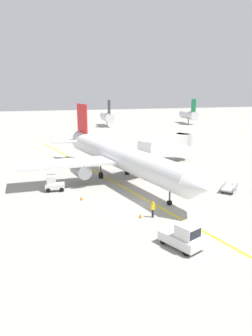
{
  "coord_description": "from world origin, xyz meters",
  "views": [
    {
      "loc": [
        -9.27,
        -32.08,
        13.06
      ],
      "look_at": [
        1.21,
        7.3,
        2.5
      ],
      "focal_mm": 33.8,
      "sensor_mm": 36.0,
      "label": 1
    }
  ],
  "objects_px": {
    "baggage_tug_near_wing": "(54,184)",
    "belt_loader_forward_hold": "(189,180)",
    "pushback_tug": "(183,237)",
    "safety_cone_nose_left": "(160,175)",
    "baggage_cart_loaded": "(229,188)",
    "safety_cone_nose_right": "(81,198)",
    "safety_cone_wingtip_left": "(140,216)",
    "ground_crew_marshaller": "(153,209)",
    "airliner": "(119,156)",
    "jet_bridge": "(171,144)"
  },
  "relations": [
    {
      "from": "jet_bridge",
      "to": "safety_cone_nose_left",
      "type": "relative_size",
      "value": 27.39
    },
    {
      "from": "airliner",
      "to": "safety_cone_wingtip_left",
      "type": "distance_m",
      "value": 14.64
    },
    {
      "from": "baggage_cart_loaded",
      "to": "ground_crew_marshaller",
      "type": "distance_m",
      "value": 13.28
    },
    {
      "from": "baggage_tug_near_wing",
      "to": "belt_loader_forward_hold",
      "type": "bearing_deg",
      "value": -8.22
    },
    {
      "from": "jet_bridge",
      "to": "baggage_cart_loaded",
      "type": "bearing_deg",
      "value": -84.42
    },
    {
      "from": "ground_crew_marshaller",
      "to": "safety_cone_wingtip_left",
      "type": "distance_m",
      "value": 1.45
    },
    {
      "from": "safety_cone_nose_left",
      "to": "safety_cone_wingtip_left",
      "type": "xyz_separation_m",
      "value": [
        -7.37,
        -13.71,
        0.0
      ]
    },
    {
      "from": "baggage_cart_loaded",
      "to": "safety_cone_nose_left",
      "type": "distance_m",
      "value": 10.61
    },
    {
      "from": "pushback_tug",
      "to": "belt_loader_forward_hold",
      "type": "bearing_deg",
      "value": 62.42
    },
    {
      "from": "baggage_cart_loaded",
      "to": "safety_cone_wingtip_left",
      "type": "relative_size",
      "value": 7.36
    },
    {
      "from": "airliner",
      "to": "safety_cone_nose_right",
      "type": "height_order",
      "value": "airliner"
    },
    {
      "from": "baggage_tug_near_wing",
      "to": "belt_loader_forward_hold",
      "type": "xyz_separation_m",
      "value": [
        17.74,
        -2.56,
        -0.15
      ]
    },
    {
      "from": "safety_cone_nose_left",
      "to": "safety_cone_wingtip_left",
      "type": "relative_size",
      "value": 1.0
    },
    {
      "from": "airliner",
      "to": "baggage_tug_near_wing",
      "type": "height_order",
      "value": "airliner"
    },
    {
      "from": "jet_bridge",
      "to": "baggage_cart_loaded",
      "type": "xyz_separation_m",
      "value": [
        1.54,
        -15.77,
        -3.07
      ]
    },
    {
      "from": "jet_bridge",
      "to": "baggage_cart_loaded",
      "type": "relative_size",
      "value": 3.72
    },
    {
      "from": "belt_loader_forward_hold",
      "to": "ground_crew_marshaller",
      "type": "height_order",
      "value": "belt_loader_forward_hold"
    },
    {
      "from": "jet_bridge",
      "to": "belt_loader_forward_hold",
      "type": "relative_size",
      "value": 2.45
    },
    {
      "from": "pushback_tug",
      "to": "ground_crew_marshaller",
      "type": "height_order",
      "value": "pushback_tug"
    },
    {
      "from": "airliner",
      "to": "pushback_tug",
      "type": "bearing_deg",
      "value": -88.97
    },
    {
      "from": "safety_cone_wingtip_left",
      "to": "belt_loader_forward_hold",
      "type": "bearing_deg",
      "value": 41.64
    },
    {
      "from": "safety_cone_wingtip_left",
      "to": "jet_bridge",
      "type": "bearing_deg",
      "value": 60.16
    },
    {
      "from": "baggage_tug_near_wing",
      "to": "safety_cone_nose_left",
      "type": "distance_m",
      "value": 15.79
    },
    {
      "from": "pushback_tug",
      "to": "safety_cone_nose_left",
      "type": "relative_size",
      "value": 9.24
    },
    {
      "from": "airliner",
      "to": "belt_loader_forward_hold",
      "type": "relative_size",
      "value": 7.07
    },
    {
      "from": "safety_cone_nose_right",
      "to": "pushback_tug",
      "type": "bearing_deg",
      "value": -63.55
    },
    {
      "from": "pushback_tug",
      "to": "belt_loader_forward_hold",
      "type": "relative_size",
      "value": 0.83
    },
    {
      "from": "safety_cone_nose_left",
      "to": "ground_crew_marshaller",
      "type": "bearing_deg",
      "value": -113.7
    },
    {
      "from": "baggage_cart_loaded",
      "to": "ground_crew_marshaller",
      "type": "relative_size",
      "value": 1.91
    },
    {
      "from": "safety_cone_nose_right",
      "to": "airliner",
      "type": "bearing_deg",
      "value": 49.34
    },
    {
      "from": "ground_crew_marshaller",
      "to": "pushback_tug",
      "type": "bearing_deg",
      "value": -87.44
    },
    {
      "from": "baggage_tug_near_wing",
      "to": "safety_cone_wingtip_left",
      "type": "bearing_deg",
      "value": -53.48
    },
    {
      "from": "airliner",
      "to": "jet_bridge",
      "type": "distance_m",
      "value": 12.6
    },
    {
      "from": "baggage_cart_loaded",
      "to": "safety_cone_nose_left",
      "type": "xyz_separation_m",
      "value": [
        -6.1,
        8.68,
        -0.25
      ]
    },
    {
      "from": "belt_loader_forward_hold",
      "to": "baggage_cart_loaded",
      "type": "relative_size",
      "value": 1.52
    },
    {
      "from": "airliner",
      "to": "safety_cone_nose_left",
      "type": "distance_m",
      "value": 6.98
    },
    {
      "from": "baggage_cart_loaded",
      "to": "safety_cone_nose_right",
      "type": "bearing_deg",
      "value": 174.59
    },
    {
      "from": "jet_bridge",
      "to": "baggage_cart_loaded",
      "type": "distance_m",
      "value": 16.14
    },
    {
      "from": "jet_bridge",
      "to": "ground_crew_marshaller",
      "type": "distance_m",
      "value": 23.69
    },
    {
      "from": "baggage_cart_loaded",
      "to": "safety_cone_wingtip_left",
      "type": "height_order",
      "value": "baggage_cart_loaded"
    },
    {
      "from": "belt_loader_forward_hold",
      "to": "ground_crew_marshaller",
      "type": "distance_m",
      "value": 12.01
    },
    {
      "from": "pushback_tug",
      "to": "safety_cone_wingtip_left",
      "type": "distance_m",
      "value": 7.03
    },
    {
      "from": "airliner",
      "to": "belt_loader_forward_hold",
      "type": "bearing_deg",
      "value": -34.45
    },
    {
      "from": "pushback_tug",
      "to": "belt_loader_forward_hold",
      "type": "xyz_separation_m",
      "value": [
        7.99,
        15.3,
        -0.22
      ]
    },
    {
      "from": "pushback_tug",
      "to": "baggage_cart_loaded",
      "type": "distance_m",
      "value": 16.8
    },
    {
      "from": "pushback_tug",
      "to": "safety_cone_nose_left",
      "type": "xyz_separation_m",
      "value": [
        5.81,
        20.52,
        -0.77
      ]
    },
    {
      "from": "baggage_tug_near_wing",
      "to": "safety_cone_nose_right",
      "type": "bearing_deg",
      "value": -55.04
    },
    {
      "from": "baggage_cart_loaded",
      "to": "safety_cone_wingtip_left",
      "type": "distance_m",
      "value": 14.38
    },
    {
      "from": "ground_crew_marshaller",
      "to": "belt_loader_forward_hold",
      "type": "bearing_deg",
      "value": 46.35
    },
    {
      "from": "safety_cone_nose_right",
      "to": "safety_cone_wingtip_left",
      "type": "height_order",
      "value": "same"
    }
  ]
}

